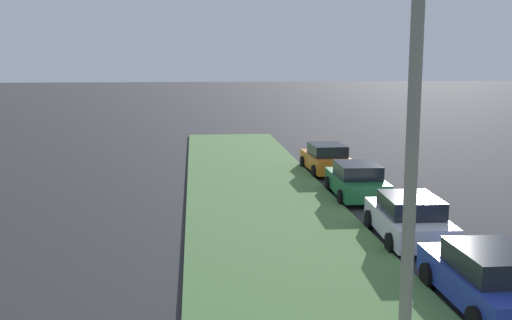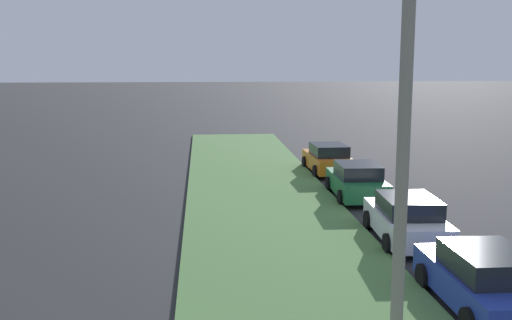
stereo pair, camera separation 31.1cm
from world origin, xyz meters
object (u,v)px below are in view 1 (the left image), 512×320
Objects in this scene: parked_car_orange at (326,159)px; parked_car_green at (356,181)px; streetlight at (433,130)px; parked_car_white at (409,219)px; parked_car_blue at (490,279)px.

parked_car_green is at bearing 178.58° from parked_car_orange.
streetlight is (-19.07, 2.31, 3.67)m from parked_car_orange.
parked_car_orange is (5.67, 0.01, 0.00)m from parked_car_green.
parked_car_green is at bearing 3.64° from parked_car_white.
parked_car_white is at bearing -17.75° from streetlight.
parked_car_white is 1.01× the size of parked_car_green.
streetlight reaches higher than parked_car_orange.
parked_car_white is 11.69m from parked_car_orange.
parked_car_blue is 0.99× the size of parked_car_orange.
parked_car_white is 8.57m from streetlight.
parked_car_blue is at bearing -178.13° from parked_car_green.
parked_car_blue is 0.99× the size of parked_car_green.
streetlight reaches higher than parked_car_blue.
parked_car_blue and parked_car_green have the same top height.
parked_car_white is at bearing 0.46° from parked_car_blue.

